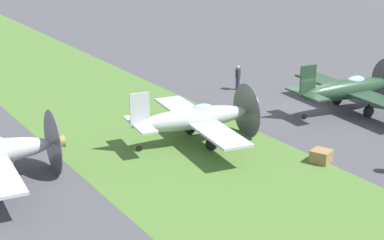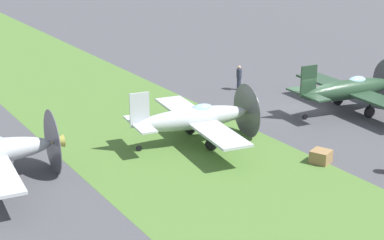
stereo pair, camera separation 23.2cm
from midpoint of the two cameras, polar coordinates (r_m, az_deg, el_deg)
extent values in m
plane|color=#424247|center=(38.79, 10.57, 0.66)|extent=(160.00, 160.00, 0.00)
cube|color=#476B2D|center=(33.13, -2.48, -2.14)|extent=(120.00, 11.00, 0.01)
ellipsoid|color=#233D28|center=(39.13, 14.51, 2.76)|extent=(1.85, 6.91, 1.25)
cube|color=#233D28|center=(39.42, 14.94, 2.62)|extent=(9.75, 2.56, 0.14)
cube|color=#233D28|center=(36.96, 10.96, 3.56)|extent=(0.20, 1.11, 1.91)
cube|color=#233D28|center=(37.17, 10.89, 2.37)|extent=(3.28, 1.19, 0.10)
ellipsoid|color=#8CB2C6|center=(39.41, 15.23, 3.47)|extent=(0.82, 1.46, 0.70)
cylinder|color=black|center=(40.80, 13.59, 1.84)|extent=(0.28, 0.70, 0.68)
cylinder|color=black|center=(40.67, 13.64, 2.49)|extent=(0.12, 0.12, 0.96)
cylinder|color=black|center=(38.74, 16.34, 0.72)|extent=(0.28, 0.70, 0.68)
cylinder|color=black|center=(38.60, 16.40, 1.40)|extent=(0.12, 0.12, 0.96)
cylinder|color=black|center=(37.51, 10.64, 0.30)|extent=(0.15, 0.33, 0.32)
ellipsoid|color=#B2B7BC|center=(32.67, 0.24, 0.14)|extent=(2.09, 6.58, 1.18)
cube|color=#B2B7BC|center=(32.86, 0.85, -0.01)|extent=(9.28, 2.90, 0.13)
cube|color=#B2B7BC|center=(31.38, -4.69, 0.95)|extent=(0.24, 1.05, 1.81)
cube|color=#B2B7BC|center=(31.62, -4.65, -0.37)|extent=(3.14, 1.28, 0.10)
cone|color=#B7B24C|center=(34.17, 5.58, 0.88)|extent=(0.70, 0.75, 0.61)
cylinder|color=#4C4C51|center=(34.08, 5.30, 0.84)|extent=(3.02, 0.47, 3.05)
ellipsoid|color=#8CB2C6|center=(32.77, 1.15, 0.96)|extent=(0.85, 1.41, 0.67)
cylinder|color=black|center=(34.39, 0.03, -0.77)|extent=(0.30, 0.67, 0.65)
cylinder|color=black|center=(34.24, 0.03, -0.04)|extent=(0.11, 0.11, 0.91)
cylinder|color=black|center=(32.03, 2.02, -2.25)|extent=(0.30, 0.67, 0.65)
cylinder|color=black|center=(31.87, 2.03, -1.49)|extent=(0.11, 0.11, 0.91)
cylinder|color=black|center=(32.04, -4.75, -2.63)|extent=(0.16, 0.32, 0.30)
cone|color=#B7B24C|center=(29.82, -12.27, -2.00)|extent=(0.70, 0.75, 0.64)
cylinder|color=#4C4C51|center=(29.77, -12.64, -2.05)|extent=(3.17, 0.34, 3.18)
cylinder|color=#2D3342|center=(43.30, 4.54, 3.40)|extent=(0.30, 0.30, 0.88)
cylinder|color=#2D3342|center=(43.11, 4.56, 4.36)|extent=(0.38, 0.38, 0.62)
sphere|color=tan|center=(43.01, 4.58, 4.91)|extent=(0.23, 0.23, 0.23)
cylinder|color=#2D3342|center=(42.86, 4.58, 4.28)|extent=(0.11, 0.11, 0.59)
cylinder|color=#2D3342|center=(43.36, 4.54, 4.44)|extent=(0.11, 0.11, 0.59)
cube|color=olive|center=(31.08, 12.11, -3.35)|extent=(1.18, 1.18, 0.64)
camera|label=1|loc=(0.12, -89.80, 0.07)|focal=57.36mm
camera|label=2|loc=(0.12, 90.20, -0.07)|focal=57.36mm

